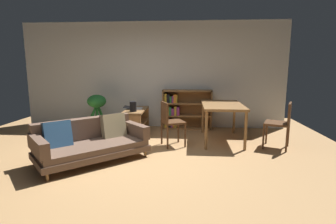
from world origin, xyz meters
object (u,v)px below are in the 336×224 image
dining_chair_far (281,122)px  media_console (136,122)px  fabric_couch (90,141)px  desk_speaker (133,107)px  bookshelf (183,109)px  dining_chair_near (170,121)px  potted_floor_plant (97,108)px  open_laptop (134,108)px  dining_table (222,108)px

dining_chair_far → media_console: bearing=164.6°
fabric_couch → desk_speaker: 1.58m
dining_chair_far → bookshelf: 2.48m
dining_chair_near → bookshelf: (0.22, 1.58, -0.03)m
potted_floor_plant → bookshelf: 2.16m
potted_floor_plant → dining_chair_far: size_ratio=0.99×
desk_speaker → bookshelf: 1.49m
fabric_couch → desk_speaker: size_ratio=8.66×
fabric_couch → dining_chair_far: 3.58m
fabric_couch → open_laptop: (0.38, 1.83, 0.28)m
dining_table → desk_speaker: bearing=177.1°
media_console → fabric_couch: bearing=-104.0°
fabric_couch → dining_chair_far: size_ratio=2.12×
media_console → potted_floor_plant: (-1.03, 0.29, 0.28)m
dining_chair_far → bookshelf: bearing=141.2°
open_laptop → bookshelf: 1.31m
desk_speaker → dining_table: bearing=-2.9°
dining_chair_far → bookshelf: bookshelf is taller
media_console → open_laptop: 0.33m
open_laptop → desk_speaker: 0.38m
dining_table → bookshelf: bearing=128.1°
dining_table → dining_chair_near: size_ratio=1.58×
fabric_couch → potted_floor_plant: 2.13m
media_console → bookshelf: bearing=33.5°
fabric_couch → dining_chair_far: bearing=14.8°
dining_chair_near → bookshelf: bearing=82.1°
potted_floor_plant → bookshelf: bookshelf is taller
desk_speaker → dining_table: (1.94, -0.10, 0.01)m
media_console → open_laptop: (-0.05, 0.09, 0.32)m
media_console → open_laptop: size_ratio=2.47×
open_laptop → dining_chair_far: bearing=-16.7°
potted_floor_plant → dining_table: size_ratio=0.64×
media_console → desk_speaker: size_ratio=5.15×
open_laptop → potted_floor_plant: bearing=168.5°
potted_floor_plant → dining_table: bearing=-12.5°
media_console → bookshelf: (1.09, 0.72, 0.20)m
dining_table → dining_chair_near: 1.19m
dining_table → dining_chair_near: dining_chair_near is taller
open_laptop → potted_floor_plant: potted_floor_plant is taller
bookshelf → dining_chair_far: bearing=-38.8°
fabric_couch → desk_speaker: bearing=73.3°
dining_chair_near → dining_chair_far: 2.15m
dining_chair_near → potted_floor_plant: bearing=148.9°
dining_table → open_laptop: bearing=167.0°
desk_speaker → dining_chair_near: (0.87, -0.58, -0.18)m
dining_table → dining_chair_near: bearing=-155.7°
media_console → dining_table: bearing=-10.8°
desk_speaker → dining_table: size_ratio=0.16×
open_laptop → dining_table: 2.05m
desk_speaker → bookshelf: bookshelf is taller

